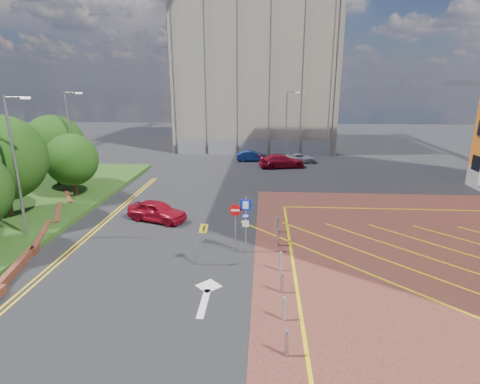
# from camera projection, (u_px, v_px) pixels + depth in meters

# --- Properties ---
(ground) EXTENTS (140.00, 140.00, 0.00)m
(ground) POSITION_uv_depth(u_px,v_px,m) (235.00, 261.00, 19.50)
(ground) COLOR black
(ground) RESTS_ON ground
(retaining_wall) EXTENTS (6.06, 20.33, 0.40)m
(retaining_wall) POSITION_uv_depth(u_px,v_px,m) (39.00, 236.00, 22.10)
(retaining_wall) COLOR brown
(retaining_wall) RESTS_ON ground
(tree_b) EXTENTS (5.60, 5.60, 6.74)m
(tree_b) POSITION_uv_depth(u_px,v_px,m) (1.00, 159.00, 24.07)
(tree_b) COLOR #3D2B1C
(tree_b) RESTS_ON grass_bed
(tree_c) EXTENTS (4.00, 4.00, 4.90)m
(tree_c) POSITION_uv_depth(u_px,v_px,m) (72.00, 160.00, 29.03)
(tree_c) COLOR #3D2B1C
(tree_c) RESTS_ON grass_bed
(tree_d) EXTENTS (5.00, 5.00, 6.08)m
(tree_d) POSITION_uv_depth(u_px,v_px,m) (54.00, 145.00, 31.90)
(tree_d) COLOR #3D2B1C
(tree_d) RESTS_ON grass_bed
(lamp_left_near) EXTENTS (1.53, 0.16, 8.00)m
(lamp_left_near) POSITION_uv_depth(u_px,v_px,m) (16.00, 162.00, 20.89)
(lamp_left_near) COLOR #9EA0A8
(lamp_left_near) RESTS_ON grass_bed
(lamp_left_far) EXTENTS (1.53, 0.16, 8.00)m
(lamp_left_far) POSITION_uv_depth(u_px,v_px,m) (71.00, 137.00, 30.59)
(lamp_left_far) COLOR #9EA0A8
(lamp_left_far) RESTS_ON grass_bed
(lamp_back) EXTENTS (1.53, 0.16, 8.00)m
(lamp_back) POSITION_uv_depth(u_px,v_px,m) (287.00, 123.00, 44.85)
(lamp_back) COLOR #9EA0A8
(lamp_back) RESTS_ON ground
(sign_cluster) EXTENTS (1.17, 0.12, 3.20)m
(sign_cluster) POSITION_uv_depth(u_px,v_px,m) (242.00, 219.00, 19.88)
(sign_cluster) COLOR #9EA0A8
(sign_cluster) RESTS_ON ground
(warning_sign) EXTENTS (0.80, 0.43, 2.24)m
(warning_sign) POSITION_uv_depth(u_px,v_px,m) (201.00, 239.00, 18.64)
(warning_sign) COLOR #9EA0A8
(warning_sign) RESTS_ON ground
(bollard_row) EXTENTS (0.14, 11.14, 0.90)m
(bollard_row) POSITION_uv_depth(u_px,v_px,m) (281.00, 269.00, 17.63)
(bollard_row) COLOR #9EA0A8
(bollard_row) RESTS_ON forecourt
(construction_building) EXTENTS (21.20, 19.20, 22.00)m
(construction_building) POSITION_uv_depth(u_px,v_px,m) (256.00, 68.00, 54.75)
(construction_building) COLOR #A79A89
(construction_building) RESTS_ON ground
(construction_fence) EXTENTS (21.60, 0.06, 2.00)m
(construction_fence) POSITION_uv_depth(u_px,v_px,m) (261.00, 147.00, 47.90)
(construction_fence) COLOR gray
(construction_fence) RESTS_ON ground
(car_red_left) EXTENTS (4.38, 2.91, 1.38)m
(car_red_left) POSITION_uv_depth(u_px,v_px,m) (157.00, 211.00, 25.00)
(car_red_left) COLOR maroon
(car_red_left) RESTS_ON ground
(car_blue_back) EXTENTS (3.80, 1.56, 1.22)m
(car_blue_back) POSITION_uv_depth(u_px,v_px,m) (252.00, 156.00, 44.31)
(car_blue_back) COLOR navy
(car_blue_back) RESTS_ON ground
(car_red_back) EXTENTS (5.30, 3.05, 1.45)m
(car_red_back) POSITION_uv_depth(u_px,v_px,m) (282.00, 161.00, 40.86)
(car_red_back) COLOR maroon
(car_red_back) RESTS_ON ground
(car_silver_back) EXTENTS (4.03, 2.23, 1.07)m
(car_silver_back) POSITION_uv_depth(u_px,v_px,m) (300.00, 158.00, 43.49)
(car_silver_back) COLOR silver
(car_silver_back) RESTS_ON ground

